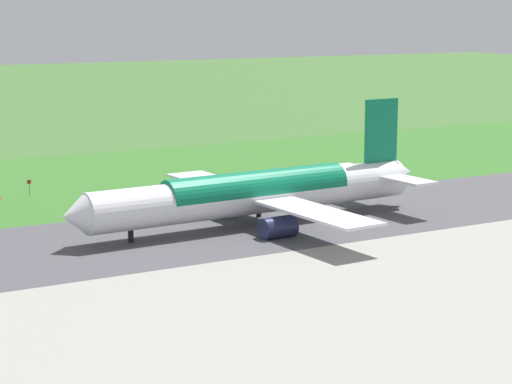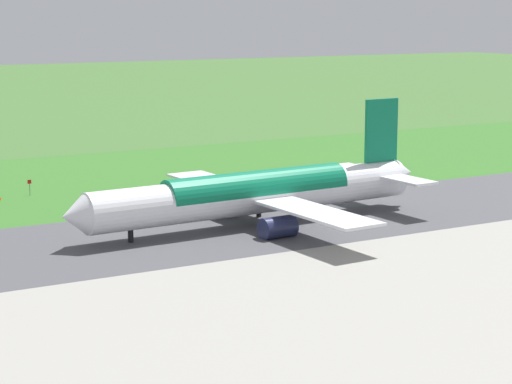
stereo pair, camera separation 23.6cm
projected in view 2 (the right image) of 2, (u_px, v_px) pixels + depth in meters
ground_plane at (260, 225)px, 128.41m from camera, size 800.00×800.00×0.00m
runway_asphalt at (260, 225)px, 128.41m from camera, size 600.00×28.85×0.06m
grass_verge_foreground at (158, 186)px, 156.62m from camera, size 600.00×80.00×0.04m
airliner_main at (258, 193)px, 127.53m from camera, size 54.11×44.23×15.88m
no_stopping_sign at (30, 186)px, 148.45m from camera, size 0.60×0.10×2.46m
traffic_cone_orange at (1, 198)px, 144.99m from camera, size 0.40×0.40×0.55m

